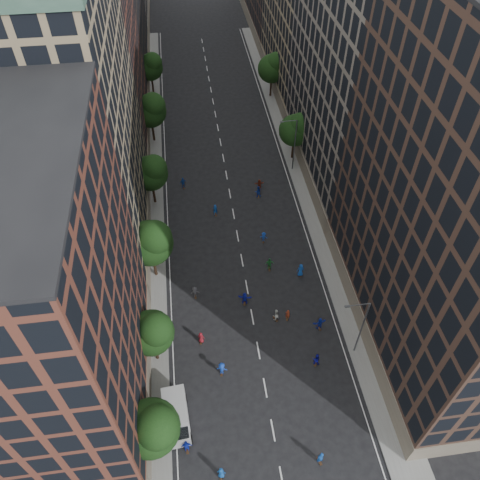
{
  "coord_description": "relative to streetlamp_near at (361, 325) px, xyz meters",
  "views": [
    {
      "loc": [
        -5.65,
        -13.02,
        46.52
      ],
      "look_at": [
        -0.02,
        28.79,
        2.0
      ],
      "focal_mm": 35.0,
      "sensor_mm": 36.0,
      "label": 1
    }
  ],
  "objects": [
    {
      "name": "bldg_left_c",
      "position": [
        -29.37,
        46.0,
        8.83
      ],
      "size": [
        14.0,
        20.0,
        28.0
      ],
      "primitive_type": "cube",
      "color": "brown",
      "rests_on": "ground"
    },
    {
      "name": "streetlamp_near",
      "position": [
        0.0,
        0.0,
        0.0
      ],
      "size": [
        2.64,
        0.22,
        9.06
      ],
      "color": "#595B60",
      "rests_on": "ground"
    },
    {
      "name": "tree_left_4",
      "position": [
        -21.37,
        43.84,
        0.93
      ],
      "size": [
        5.4,
        5.4,
        9.08
      ],
      "color": "black",
      "rests_on": "ground"
    },
    {
      "name": "sidewalk_right",
      "position": [
        1.63,
        35.5,
        -5.09
      ],
      "size": [
        4.0,
        105.0,
        0.15
      ],
      "primitive_type": "cube",
      "color": "slate",
      "rests_on": "ground"
    },
    {
      "name": "skater_12",
      "position": [
        -3.36,
        11.5,
        -4.2
      ],
      "size": [
        0.96,
        0.65,
        1.93
      ],
      "primitive_type": "imported",
      "rotation": [
        0.0,
        0.0,
        3.18
      ],
      "color": "#13409B",
      "rests_on": "ground"
    },
    {
      "name": "tree_right_b",
      "position": [
        1.02,
        55.85,
        0.79
      ],
      "size": [
        5.2,
        5.2,
        8.83
      ],
      "color": "black",
      "rests_on": "ground"
    },
    {
      "name": "skater_4",
      "position": [
        -18.87,
        -8.25,
        -4.25
      ],
      "size": [
        1.09,
        0.48,
        1.84
      ],
      "primitive_type": "imported",
      "rotation": [
        0.0,
        0.0,
        3.17
      ],
      "color": "#1428A9",
      "rests_on": "ground"
    },
    {
      "name": "tree_right_a",
      "position": [
        1.02,
        35.85,
        0.46
      ],
      "size": [
        5.0,
        5.0,
        8.39
      ],
      "color": "black",
      "rests_on": "ground"
    },
    {
      "name": "skater_14",
      "position": [
        -6.29,
        27.22,
        -4.22
      ],
      "size": [
        0.97,
        0.78,
        1.91
      ],
      "primitive_type": "imported",
      "rotation": [
        0.0,
        0.0,
        3.21
      ],
      "color": "#1636B3",
      "rests_on": "ground"
    },
    {
      "name": "skater_3",
      "position": [
        -14.71,
        -0.69,
        -4.27
      ],
      "size": [
        1.29,
        0.93,
        1.79
      ],
      "primitive_type": "imported",
      "rotation": [
        0.0,
        0.0,
        2.89
      ],
      "color": "#163DB5",
      "rests_on": "ground"
    },
    {
      "name": "cargo_van",
      "position": [
        -19.68,
        -5.39,
        -3.7
      ],
      "size": [
        2.84,
        5.4,
        2.78
      ],
      "rotation": [
        0.0,
        0.0,
        0.08
      ],
      "color": "#B6B6B8",
      "rests_on": "ground"
    },
    {
      "name": "skater_13",
      "position": [
        -12.99,
        24.17,
        -4.26
      ],
      "size": [
        0.75,
        0.59,
        1.82
      ],
      "primitive_type": "imported",
      "rotation": [
        0.0,
        0.0,
        3.39
      ],
      "color": "#154AAF",
      "rests_on": "ground"
    },
    {
      "name": "tree_left_2",
      "position": [
        -21.36,
        13.83,
        1.19
      ],
      "size": [
        5.6,
        5.6,
        9.45
      ],
      "color": "black",
      "rests_on": "ground"
    },
    {
      "name": "skater_5",
      "position": [
        -2.92,
        3.46,
        -4.29
      ],
      "size": [
        1.7,
        0.85,
        1.76
      ],
      "primitive_type": "imported",
      "rotation": [
        0.0,
        0.0,
        3.35
      ],
      "color": "navy",
      "rests_on": "ground"
    },
    {
      "name": "bldg_right_a",
      "position": [
        8.63,
        3.0,
        12.83
      ],
      "size": [
        14.0,
        30.0,
        36.0
      ],
      "primitive_type": "cube",
      "color": "#402B22",
      "rests_on": "ground"
    },
    {
      "name": "skater_15",
      "position": [
        -6.98,
        18.03,
        -4.39
      ],
      "size": [
        1.12,
        0.84,
        1.55
      ],
      "primitive_type": "imported",
      "rotation": [
        0.0,
        0.0,
        2.85
      ],
      "color": "#153EAD",
      "rests_on": "ground"
    },
    {
      "name": "skater_0",
      "position": [
        -15.87,
        -11.0,
        -4.36
      ],
      "size": [
        0.9,
        0.7,
        1.62
      ],
      "primitive_type": "imported",
      "rotation": [
        0.0,
        0.0,
        2.89
      ],
      "color": "#134A9F",
      "rests_on": "ground"
    },
    {
      "name": "tree_left_1",
      "position": [
        -21.39,
        1.86,
        0.38
      ],
      "size": [
        4.8,
        4.8,
        8.21
      ],
      "color": "black",
      "rests_on": "ground"
    },
    {
      "name": "bldg_left_a",
      "position": [
        -29.37,
        -1.0,
        9.83
      ],
      "size": [
        14.0,
        22.0,
        30.0
      ],
      "primitive_type": "cube",
      "color": "brown",
      "rests_on": "ground"
    },
    {
      "name": "bldg_left_b",
      "position": [
        -29.37,
        23.0,
        11.83
      ],
      "size": [
        14.0,
        26.0,
        34.0
      ],
      "primitive_type": "cube",
      "color": "#8D7A5C",
      "rests_on": "ground"
    },
    {
      "name": "sidewalk_left",
      "position": [
        -22.37,
        35.5,
        -5.09
      ],
      "size": [
        4.0,
        105.0,
        0.15
      ],
      "primitive_type": "cube",
      "color": "slate",
      "rests_on": "ground"
    },
    {
      "name": "skater_2",
      "position": [
        -4.43,
        -0.93,
        -4.3
      ],
      "size": [
        1.02,
        0.91,
        1.73
      ],
      "primitive_type": "imported",
      "rotation": [
        0.0,
        0.0,
        2.78
      ],
      "color": "#13139C",
      "rests_on": "ground"
    },
    {
      "name": "streetlamp_far",
      "position": [
        0.0,
        33.0,
        0.0
      ],
      "size": [
        2.64,
        0.22,
        9.06
      ],
      "color": "#595B60",
      "rests_on": "ground"
    },
    {
      "name": "skater_6",
      "position": [
        -16.61,
        3.46,
        -4.36
      ],
      "size": [
        0.91,
        0.73,
        1.62
      ],
      "primitive_type": "imported",
      "rotation": [
        0.0,
        0.0,
        2.83
      ],
      "color": "maroon",
      "rests_on": "ground"
    },
    {
      "name": "tree_left_5",
      "position": [
        -21.39,
        59.86,
        0.51
      ],
      "size": [
        4.8,
        4.8,
        8.33
      ],
      "color": "black",
      "rests_on": "ground"
    },
    {
      "name": "skater_10",
      "position": [
        -7.08,
        13.03,
        -4.2
      ],
      "size": [
        1.15,
        0.51,
        1.94
      ],
      "primitive_type": "imported",
      "rotation": [
        0.0,
        0.0,
        3.11
      ],
      "color": "#227333",
      "rests_on": "ground"
    },
    {
      "name": "skater_8",
      "position": [
        -7.72,
        5.31,
        -4.32
      ],
      "size": [
        1.02,
        0.93,
        1.71
      ],
      "primitive_type": "imported",
      "rotation": [
        0.0,
        0.0,
        3.56
      ],
      "color": "beige",
      "rests_on": "ground"
    },
    {
      "name": "skater_16",
      "position": [
        -17.23,
        30.79,
        -4.26
      ],
      "size": [
        1.15,
        0.71,
        1.82
      ],
      "primitive_type": "imported",
      "rotation": [
        0.0,
        0.0,
        3.41
      ],
      "color": "navy",
      "rests_on": "ground"
    },
    {
      "name": "skater_9",
      "position": [
        -16.86,
        9.91,
        -4.35
      ],
      "size": [
        1.09,
        0.66,
        1.64
      ],
      "primitive_type": "imported",
      "rotation": [
        0.0,
        0.0,
        3.19
      ],
      "color": "#434348",
      "rests_on": "ground"
    },
    {
      "name": "skater_1",
      "position": [
        -6.55,
        -10.94,
        -4.25
      ],
      "size": [
        0.76,
        0.59,
        1.84
      ],
      "primitive_type": "imported",
      "rotation": [
        0.0,
        0.0,
        3.38
      ],
      "color": "#1345A0",
      "rests_on": "ground"
    },
    {
      "name": "ground",
      "position": [
        -10.37,
        28.0,
        -5.17
      ],
      "size": [
        240.0,
        240.0,
        0.0
      ],
      "primitive_type": "plane",
      "color": "black",
      "rests_on": "ground"
    },
    {
      "name": "tree_left_0",
      "position": [
        -21.38,
        -8.15,
        0.79
      ],
      "size": [
        5.2,
        5.2,
        8.83
      ],
      "color": "black",
      "rests_on": "ground"
    },
    {
      "name": "skater_11",
      "position": [
        -10.98,
        8.14,
        -4.27
      ],
      "size": [
        1.74,
        0.92,
        1.79
      ],
      "primitive_type": "imported",
      "rotation": [
        0.0,
        0.0,
        2.89
      ],
      "color": "#141DAA",
      "rests_on": "ground"
    },
    {
      "name": "skater_7",
      "position": [
        -6.29,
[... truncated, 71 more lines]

